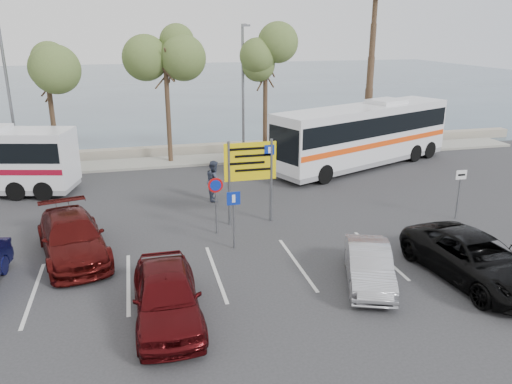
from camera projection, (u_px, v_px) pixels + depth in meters
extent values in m
plane|color=#2E2E30|center=(244.00, 257.00, 18.17)|extent=(120.00, 120.00, 0.00)
cube|color=#98978A|center=(195.00, 160.00, 31.05)|extent=(44.00, 2.40, 0.15)
cube|color=gray|center=(191.00, 150.00, 32.82)|extent=(48.00, 0.80, 0.60)
plane|color=#394A5C|center=(156.00, 84.00, 73.48)|extent=(140.00, 140.00, 0.00)
cylinder|color=#382619|center=(53.00, 125.00, 28.42)|extent=(0.28, 0.28, 5.04)
cylinder|color=#382619|center=(168.00, 115.00, 29.81)|extent=(0.28, 0.28, 5.60)
cylinder|color=#382619|center=(265.00, 115.00, 31.24)|extent=(0.28, 0.28, 5.18)
cylinder|color=#382619|center=(370.00, 73.00, 32.07)|extent=(0.48, 0.48, 10.00)
cylinder|color=slate|center=(10.00, 101.00, 27.13)|extent=(0.16, 0.16, 8.00)
cylinder|color=slate|center=(243.00, 94.00, 30.09)|extent=(0.16, 0.16, 8.00)
cylinder|color=slate|center=(244.00, 25.00, 28.43)|extent=(0.12, 0.90, 0.12)
cube|color=slate|center=(246.00, 25.00, 27.99)|extent=(0.45, 0.25, 0.12)
cylinder|color=slate|center=(229.00, 184.00, 20.57)|extent=(0.12, 0.12, 3.60)
cylinder|color=slate|center=(271.00, 181.00, 20.98)|extent=(0.12, 0.12, 3.60)
cube|color=yellow|center=(250.00, 161.00, 20.50)|extent=(2.20, 0.06, 1.60)
cube|color=#0C2699|center=(269.00, 150.00, 20.50)|extent=(0.42, 0.01, 0.42)
cylinder|color=slate|center=(216.00, 208.00, 19.90)|extent=(0.07, 0.07, 2.20)
cylinder|color=#B20C0C|center=(216.00, 185.00, 19.57)|extent=(0.60, 0.03, 0.60)
cylinder|color=slate|center=(234.00, 221.00, 18.51)|extent=(0.07, 0.07, 2.20)
cube|color=#0C2699|center=(234.00, 198.00, 18.21)|extent=(0.50, 0.03, 0.50)
cylinder|color=slate|center=(458.00, 195.00, 21.43)|extent=(0.07, 0.07, 2.20)
cube|color=white|center=(461.00, 175.00, 21.13)|extent=(0.50, 0.03, 0.40)
cube|color=white|center=(364.00, 132.00, 29.38)|extent=(12.38, 7.25, 3.03)
cube|color=black|center=(364.00, 123.00, 29.21)|extent=(12.17, 7.19, 1.08)
cube|color=#F9480E|center=(363.00, 140.00, 29.53)|extent=(12.28, 7.23, 0.31)
cube|color=gray|center=(362.00, 157.00, 29.85)|extent=(12.26, 7.18, 0.57)
cube|color=white|center=(366.00, 104.00, 28.86)|extent=(2.54, 2.32, 0.25)
imported|color=#490D0C|center=(72.00, 237.00, 17.95)|extent=(3.24, 5.53, 1.51)
imported|color=#470A0C|center=(167.00, 295.00, 14.01)|extent=(1.84, 4.58, 1.56)
imported|color=black|center=(476.00, 259.00, 16.30)|extent=(3.03, 5.62, 1.50)
imported|color=#97979C|center=(369.00, 265.00, 16.10)|extent=(2.58, 4.09, 1.27)
imported|color=#373F53|center=(214.00, 181.00, 23.85)|extent=(0.81, 1.00, 1.95)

